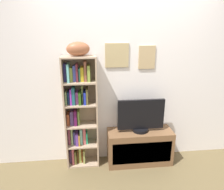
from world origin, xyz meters
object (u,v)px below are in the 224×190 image
Objects in this scene: bookshelf at (79,113)px; tv_stand at (139,146)px; television at (141,116)px; football at (78,49)px.

bookshelf reaches higher than tv_stand.
bookshelf is 2.41× the size of television.
television is at bearing -5.47° from bookshelf.
football is at bearing -42.01° from bookshelf.
bookshelf is at bearing 174.45° from tv_stand.
television reaches higher than tv_stand.
television is at bearing -3.76° from football.
bookshelf is at bearing 174.53° from television.
football is at bearing 176.16° from tv_stand.
football is (0.03, -0.03, 0.87)m from bookshelf.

